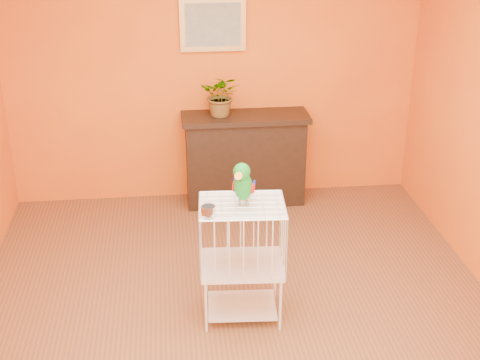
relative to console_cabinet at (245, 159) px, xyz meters
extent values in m
plane|color=brown|center=(-0.28, -2.03, -0.46)|extent=(4.50, 4.50, 0.00)
plane|color=orange|center=(-0.28, 0.22, 0.84)|extent=(4.00, 0.00, 4.00)
cube|color=black|center=(0.00, 0.00, -0.03)|extent=(1.15, 0.38, 0.87)
cube|color=black|center=(0.00, 0.00, 0.43)|extent=(1.23, 0.44, 0.05)
cube|color=black|center=(0.00, -0.17, -0.03)|extent=(0.81, 0.02, 0.43)
cube|color=#55181E|center=(-0.24, -0.04, -0.12)|extent=(0.05, 0.17, 0.27)
cube|color=#254723|center=(-0.16, -0.04, -0.12)|extent=(0.05, 0.17, 0.27)
cube|color=#55181E|center=(-0.08, -0.04, -0.12)|extent=(0.05, 0.17, 0.27)
cube|color=#254723|center=(0.02, -0.04, -0.12)|extent=(0.05, 0.17, 0.27)
cube|color=#55181E|center=(0.12, -0.04, -0.12)|extent=(0.05, 0.17, 0.27)
imported|color=#26722D|center=(-0.22, 0.02, 0.61)|extent=(0.46, 0.49, 0.32)
cube|color=#BF8C44|center=(-0.28, 0.19, 1.29)|extent=(0.62, 0.03, 0.50)
cube|color=gray|center=(-0.28, 0.17, 1.29)|extent=(0.52, 0.01, 0.40)
cube|color=silver|center=(-0.25, -1.94, -0.39)|extent=(0.53, 0.42, 0.02)
cube|color=silver|center=(-0.25, -1.94, -0.03)|extent=(0.62, 0.49, 0.04)
cube|color=silver|center=(-0.25, -1.94, 0.45)|extent=(0.62, 0.49, 0.01)
cylinder|color=silver|center=(-0.53, -2.13, -0.25)|extent=(0.02, 0.02, 0.41)
cylinder|color=silver|center=(0.00, -2.16, -0.25)|extent=(0.02, 0.02, 0.41)
cylinder|color=silver|center=(-0.50, -1.72, -0.25)|extent=(0.02, 0.02, 0.41)
cylinder|color=silver|center=(0.03, -1.76, -0.25)|extent=(0.02, 0.02, 0.41)
cylinder|color=silver|center=(-0.50, -2.09, 0.49)|extent=(0.10, 0.10, 0.07)
cylinder|color=#59544C|center=(-0.27, -1.94, 0.47)|extent=(0.01, 0.01, 0.05)
cylinder|color=#59544C|center=(-0.22, -1.96, 0.47)|extent=(0.01, 0.01, 0.05)
ellipsoid|color=#108527|center=(-0.25, -1.95, 0.60)|extent=(0.19, 0.22, 0.24)
ellipsoid|color=#108527|center=(-0.26, -1.99, 0.73)|extent=(0.15, 0.16, 0.12)
cone|color=orange|center=(-0.28, -2.04, 0.71)|extent=(0.08, 0.09, 0.08)
cone|color=black|center=(-0.28, -2.03, 0.69)|extent=(0.04, 0.04, 0.03)
sphere|color=black|center=(-0.31, -1.99, 0.74)|extent=(0.02, 0.02, 0.02)
sphere|color=black|center=(-0.23, -2.02, 0.74)|extent=(0.02, 0.02, 0.02)
ellipsoid|color=#A50C0C|center=(-0.30, -1.92, 0.59)|extent=(0.05, 0.08, 0.08)
ellipsoid|color=navy|center=(-0.18, -1.97, 0.59)|extent=(0.05, 0.08, 0.08)
cone|color=#108527|center=(-0.22, -1.88, 0.52)|extent=(0.13, 0.18, 0.13)
camera|label=1|loc=(-0.73, -6.09, 2.50)|focal=50.00mm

